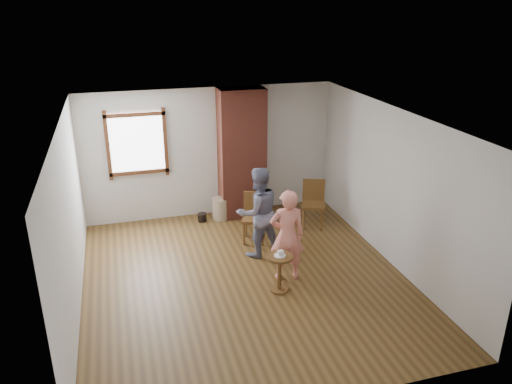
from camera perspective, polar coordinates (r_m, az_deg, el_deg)
ground at (r=8.09m, az=-1.22°, el=-9.91°), size 5.50×5.50×0.00m
room_shell at (r=7.86m, az=-2.85°, el=3.63°), size 5.04×5.52×2.62m
brick_chimney at (r=9.92m, az=-1.62°, el=4.38°), size 0.90×0.50×2.60m
stoneware_crock at (r=10.10m, az=-4.04°, el=-1.86°), size 0.36×0.36×0.45m
dark_pot at (r=10.05m, az=-6.17°, el=-2.90°), size 0.22×0.22×0.17m
dining_chair_left at (r=9.10m, az=-0.15°, el=-2.56°), size 0.55×0.55×0.91m
dining_chair_right at (r=9.74m, az=6.57°, el=-1.01°), size 0.55×0.55×0.92m
side_table at (r=7.62m, az=2.71°, el=-8.57°), size 0.40×0.40×0.60m
cake_plate at (r=7.52m, az=2.74°, el=-7.25°), size 0.18×0.18×0.01m
cake_slice at (r=7.50m, az=2.82°, el=-7.01°), size 0.08×0.07×0.06m
man at (r=8.47m, az=0.24°, el=-2.32°), size 0.87×0.74×1.59m
person_pink at (r=7.79m, az=3.57°, el=-4.96°), size 0.60×0.45×1.51m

